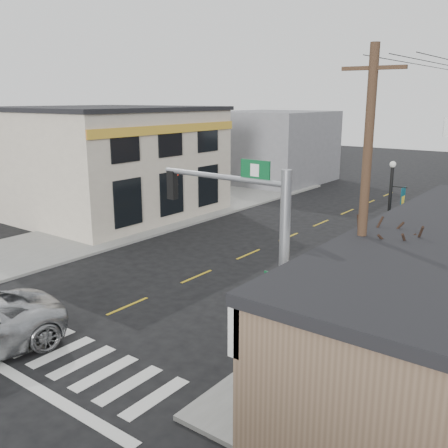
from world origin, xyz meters
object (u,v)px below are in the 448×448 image
Objects in this scene: traffic_signal_pole at (261,251)px; lamp_post at (390,212)px; guide_sign at (387,266)px; bare_tree at (390,234)px; utility_pole_near at (363,222)px; fire_hydrant at (323,333)px.

lamp_post is (0.29, 9.24, -0.61)m from traffic_signal_pole.
guide_sign is 0.57× the size of bare_tree.
utility_pole_near reaches higher than guide_sign.
fire_hydrant is 0.14× the size of lamp_post.
bare_tree is 0.60× the size of utility_pole_near.
bare_tree is at bearing -23.90° from fire_hydrant.
lamp_post is at bearing 126.99° from guide_sign.
guide_sign is at bearing 96.26° from utility_pole_near.
lamp_post is (-0.46, 6.76, 2.52)m from fire_hydrant.
traffic_signal_pole is 8.62× the size of fire_hydrant.
bare_tree is at bearing -53.54° from guide_sign.
lamp_post is (-1.27, 3.77, 0.99)m from guide_sign.
traffic_signal_pole is 1.18× the size of lamp_post.
guide_sign is 4.66m from bare_tree.
guide_sign is 0.34× the size of utility_pole_near.
traffic_signal_pole is 1.98× the size of guide_sign.
utility_pole_near is (1.58, -1.49, 4.06)m from fire_hydrant.
traffic_signal_pole is 2.70m from utility_pole_near.
traffic_signal_pole is at bearing -106.73° from fire_hydrant.
fire_hydrant is 4.61m from utility_pole_near.
traffic_signal_pole is 0.68× the size of utility_pole_near.
guide_sign is at bearing 74.92° from fire_hydrant.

